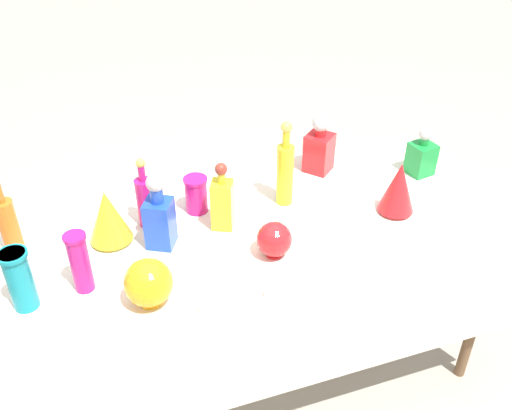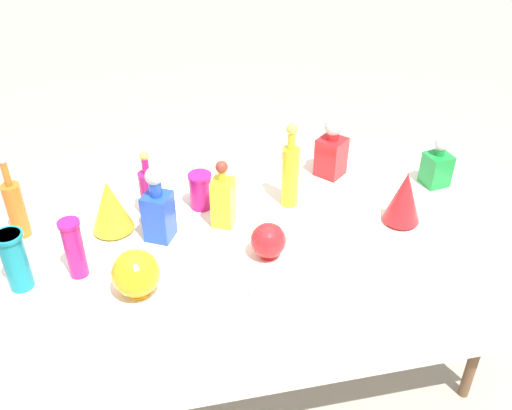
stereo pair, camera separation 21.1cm
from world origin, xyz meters
TOP-DOWN VIEW (x-y plane):
  - ground_plane at (0.00, 0.00)m, footprint 40.00×40.00m
  - display_table at (0.00, -0.04)m, footprint 1.86×0.94m
  - tall_bottle_0 at (-0.86, 0.14)m, footprint 0.07×0.07m
  - tall_bottle_1 at (-0.39, 0.15)m, footprint 0.07×0.07m
  - tall_bottle_2 at (0.16, 0.12)m, footprint 0.07×0.07m
  - square_decanter_0 at (-0.12, 0.05)m, footprint 0.10×0.10m
  - square_decanter_1 at (-0.36, 0.01)m, footprint 0.13×0.13m
  - square_decanter_2 at (0.40, 0.31)m, footprint 0.15×0.15m
  - square_decanter_3 at (0.80, 0.14)m, footprint 0.11×0.11m
  - slender_vase_0 at (-0.19, 0.18)m, footprint 0.09×0.09m
  - slender_vase_1 at (-0.83, -0.16)m, footprint 0.09×0.09m
  - slender_vase_2 at (-0.65, -0.14)m, footprint 0.07×0.07m
  - fluted_vase_0 at (-0.53, 0.09)m, footprint 0.16×0.16m
  - fluted_vase_1 at (0.55, -0.08)m, footprint 0.14×0.14m
  - round_bowl_0 at (0.01, -0.18)m, footprint 0.13×0.13m
  - round_bowl_1 at (-0.45, -0.28)m, footprint 0.16×0.16m
  - price_tag_left at (-0.08, -0.37)m, footprint 0.05×0.02m
  - price_tag_center at (-0.29, -0.38)m, footprint 0.06×0.03m
  - price_tag_right at (-0.04, -0.37)m, footprint 0.05×0.02m
  - cardboard_box_behind_left at (-0.44, 0.88)m, footprint 0.53×0.54m

SIDE VIEW (x-z plane):
  - ground_plane at x=0.00m, z-range 0.00..0.00m
  - cardboard_box_behind_left at x=-0.44m, z-range -0.04..0.29m
  - display_table at x=0.00m, z-range 0.32..1.08m
  - price_tag_center at x=-0.29m, z-range 0.76..0.80m
  - price_tag_left at x=-0.08m, z-range 0.76..0.80m
  - price_tag_right at x=-0.04m, z-range 0.76..0.81m
  - round_bowl_0 at x=0.01m, z-range 0.76..0.90m
  - slender_vase_0 at x=-0.19m, z-range 0.77..0.91m
  - round_bowl_1 at x=-0.45m, z-range 0.76..0.93m
  - square_decanter_3 at x=0.80m, z-range 0.74..0.95m
  - tall_bottle_1 at x=-0.39m, z-range 0.73..1.01m
  - square_decanter_0 at x=-0.12m, z-range 0.73..1.01m
  - fluted_vase_0 at x=-0.53m, z-range 0.76..0.98m
  - fluted_vase_1 at x=0.55m, z-range 0.76..0.98m
  - square_decanter_2 at x=0.40m, z-range 0.74..1.01m
  - slender_vase_1 at x=-0.83m, z-range 0.77..0.98m
  - slender_vase_2 at x=-0.65m, z-range 0.77..0.99m
  - square_decanter_1 at x=-0.36m, z-range 0.73..1.03m
  - tall_bottle_0 at x=-0.86m, z-range 0.72..1.05m
  - tall_bottle_2 at x=0.16m, z-range 0.73..1.09m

